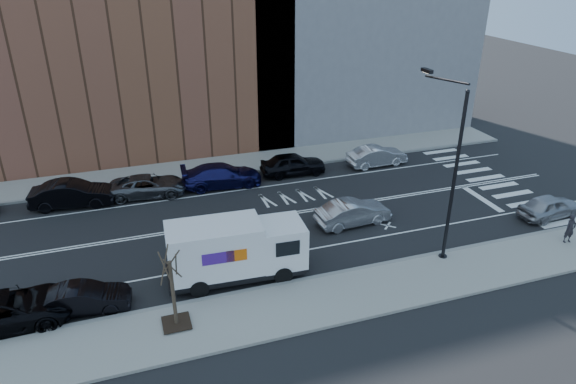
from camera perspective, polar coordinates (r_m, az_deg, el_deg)
ground at (r=31.42m, az=-1.54°, el=-2.69°), size 120.00×120.00×0.00m
sidewalk_near at (r=24.40m, az=4.71°, el=-11.77°), size 44.00×3.60×0.15m
sidewalk_far at (r=39.11m, az=-5.35°, el=3.18°), size 44.00×3.60×0.15m
curb_near at (r=25.74m, az=3.13°, el=-9.48°), size 44.00×0.25×0.17m
curb_far at (r=37.49m, az=-4.70°, el=2.21°), size 44.00×0.25×0.17m
crosswalk at (r=38.73m, az=21.71°, el=1.05°), size 3.00×14.00×0.01m
road_markings at (r=31.42m, az=-1.54°, el=-2.68°), size 40.00×8.60×0.01m
bldg_brick at (r=42.32m, az=-19.54°, el=18.91°), size 26.00×10.00×22.00m
streetlight at (r=26.56m, az=17.54°, el=2.73°), size 0.44×4.02×9.34m
street_tree at (r=22.54m, az=-12.57°, el=-11.59°), size 1.20×1.20×3.75m
fedex_van at (r=25.11m, az=-5.89°, el=-6.37°), size 6.88×2.69×3.09m
far_parked_b at (r=35.04m, az=-22.85°, el=-0.19°), size 5.23×2.34×1.67m
far_parked_c at (r=34.98m, az=-15.24°, el=0.68°), size 5.17×2.80×1.38m
far_parked_d at (r=35.37m, az=-7.37°, el=1.85°), size 5.56×2.56×1.58m
far_parked_e at (r=36.95m, az=0.56°, el=3.14°), size 4.76×2.10×1.59m
far_parked_f at (r=39.13m, az=9.84°, el=3.97°), size 4.57×1.76×1.49m
driving_sedan at (r=30.46m, az=7.23°, el=-2.28°), size 4.60×1.91×1.48m
near_parked_rear_a at (r=25.09m, az=-21.73°, el=-10.96°), size 4.14×1.79×1.32m
near_parked_rear_b at (r=25.59m, az=-28.82°, el=-11.45°), size 5.63×2.75×1.54m
near_parked_front at (r=34.86m, az=27.09°, el=-1.42°), size 4.25×2.01×1.40m
pedestrian at (r=32.01m, az=28.86°, el=-3.60°), size 0.63×0.44×1.65m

